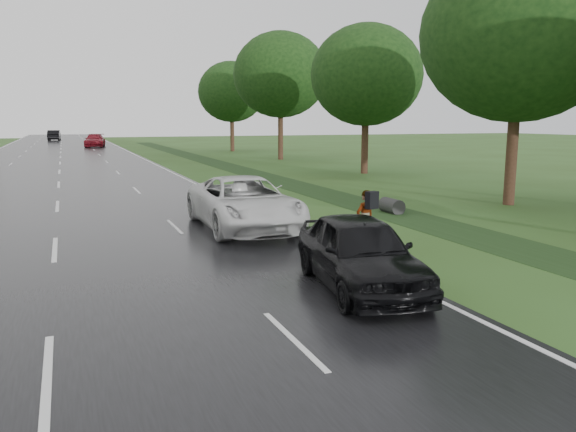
% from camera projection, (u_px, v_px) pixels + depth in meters
% --- Properties ---
extents(ground, '(220.00, 220.00, 0.00)m').
position_uv_depth(ground, '(47.00, 380.00, 7.39)').
color(ground, '#2D491A').
rests_on(ground, ground).
extents(road, '(14.00, 180.00, 0.04)m').
position_uv_depth(road, '(60.00, 159.00, 48.61)').
color(road, black).
rests_on(road, ground).
extents(edge_stripe_east, '(0.12, 180.00, 0.01)m').
position_uv_depth(edge_stripe_east, '(140.00, 157.00, 51.06)').
color(edge_stripe_east, silver).
rests_on(edge_stripe_east, road).
extents(center_line, '(0.12, 180.00, 0.01)m').
position_uv_depth(center_line, '(60.00, 159.00, 48.61)').
color(center_line, silver).
rests_on(center_line, road).
extents(drainage_ditch, '(2.20, 120.00, 0.56)m').
position_uv_depth(drainage_ditch, '(300.00, 186.00, 28.70)').
color(drainage_ditch, '#1A3113').
rests_on(drainage_ditch, ground).
extents(tree_east_b, '(7.60, 7.60, 10.11)m').
position_uv_depth(tree_east_b, '(520.00, 33.00, 21.60)').
color(tree_east_b, '#3A2218').
rests_on(tree_east_b, ground).
extents(tree_east_c, '(7.00, 7.00, 9.29)m').
position_uv_depth(tree_east_c, '(366.00, 75.00, 34.95)').
color(tree_east_c, '#3A2218').
rests_on(tree_east_c, ground).
extents(tree_east_d, '(8.00, 8.00, 10.76)m').
position_uv_depth(tree_east_d, '(280.00, 75.00, 47.46)').
color(tree_east_d, '#3A2218').
rests_on(tree_east_d, ground).
extents(tree_east_f, '(7.20, 7.20, 9.62)m').
position_uv_depth(tree_east_f, '(232.00, 92.00, 60.31)').
color(tree_east_f, '#3A2218').
rests_on(tree_east_f, ground).
extents(pedestrian, '(0.81, 0.62, 1.59)m').
position_uv_depth(pedestrian, '(365.00, 220.00, 14.62)').
color(pedestrian, '#A5998C').
rests_on(pedestrian, ground).
extents(white_pickup, '(2.73, 5.80, 1.60)m').
position_uv_depth(white_pickup, '(244.00, 203.00, 17.45)').
color(white_pickup, silver).
rests_on(white_pickup, road).
extents(dark_sedan, '(2.40, 4.58, 1.49)m').
position_uv_depth(dark_sedan, '(360.00, 252.00, 11.18)').
color(dark_sedan, black).
rests_on(dark_sedan, road).
extents(far_car_red, '(3.01, 5.83, 1.62)m').
position_uv_depth(far_car_red, '(95.00, 140.00, 70.45)').
color(far_car_red, maroon).
rests_on(far_car_red, road).
extents(far_car_dark, '(2.08, 5.24, 1.70)m').
position_uv_depth(far_car_dark, '(54.00, 135.00, 91.39)').
color(far_car_dark, black).
rests_on(far_car_dark, road).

